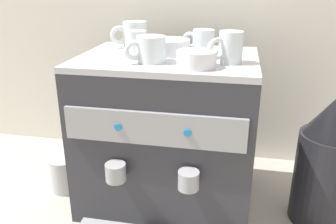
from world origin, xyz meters
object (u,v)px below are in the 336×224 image
object	(u,v)px
ceramic_bowl_0	(170,47)
ceramic_bowl_1	(197,59)
milk_pitcher	(65,173)
ceramic_cup_3	(150,49)
coffee_grinder	(328,163)
ceramic_cup_0	(229,47)
espresso_machine	(168,132)
ceramic_cup_4	(137,42)
ceramic_cup_1	(134,34)
ceramic_cup_2	(202,41)

from	to	relation	value
ceramic_bowl_0	ceramic_bowl_1	size ratio (longest dim) A/B	1.17
ceramic_bowl_1	milk_pitcher	size ratio (longest dim) A/B	0.85
ceramic_cup_3	coffee_grinder	size ratio (longest dim) A/B	0.26
ceramic_cup_0	ceramic_cup_3	xyz separation A→B (m)	(-0.21, -0.03, -0.01)
ceramic_bowl_1	espresso_machine	bearing A→B (deg)	131.21
ceramic_cup_0	ceramic_bowl_1	bearing A→B (deg)	-142.87
ceramic_cup_4	ceramic_bowl_0	bearing A→B (deg)	3.94
coffee_grinder	milk_pitcher	xyz separation A→B (m)	(-0.84, 0.00, -0.14)
ceramic_bowl_0	coffee_grinder	xyz separation A→B (m)	(0.48, -0.06, -0.31)
milk_pitcher	ceramic_cup_1	bearing A→B (deg)	32.95
ceramic_bowl_1	coffee_grinder	xyz separation A→B (m)	(0.38, 0.09, -0.31)
espresso_machine	ceramic_cup_2	size ratio (longest dim) A/B	5.16
ceramic_cup_0	milk_pitcher	xyz separation A→B (m)	(-0.54, 0.03, -0.47)
ceramic_cup_1	ceramic_bowl_1	size ratio (longest dim) A/B	1.11
espresso_machine	ceramic_bowl_0	size ratio (longest dim) A/B	4.35
ceramic_bowl_0	ceramic_bowl_1	distance (m)	0.18
ceramic_cup_1	ceramic_cup_0	bearing A→B (deg)	-28.78
coffee_grinder	ceramic_cup_3	bearing A→B (deg)	-173.31
ceramic_cup_1	milk_pitcher	world-z (taller)	ceramic_cup_1
ceramic_cup_4	ceramic_cup_0	bearing A→B (deg)	-15.58
ceramic_bowl_0	milk_pitcher	xyz separation A→B (m)	(-0.36, -0.06, -0.45)
ceramic_cup_2	coffee_grinder	bearing A→B (deg)	-13.91
ceramic_cup_4	ceramic_bowl_0	xyz separation A→B (m)	(0.10, 0.01, -0.01)
ceramic_cup_3	ceramic_bowl_0	size ratio (longest dim) A/B	0.88
ceramic_cup_4	ceramic_cup_2	bearing A→B (deg)	13.71
ceramic_cup_0	ceramic_cup_1	bearing A→B (deg)	151.22
ceramic_cup_1	ceramic_cup_2	size ratio (longest dim) A/B	1.12
coffee_grinder	ceramic_bowl_0	bearing A→B (deg)	173.32
coffee_grinder	ceramic_bowl_1	bearing A→B (deg)	-166.97
ceramic_cup_3	ceramic_cup_4	distance (m)	0.13
coffee_grinder	ceramic_cup_0	bearing A→B (deg)	-174.65
ceramic_cup_1	ceramic_cup_2	world-z (taller)	ceramic_cup_1
ceramic_cup_0	ceramic_cup_2	distance (m)	0.15
ceramic_cup_0	ceramic_bowl_0	world-z (taller)	ceramic_cup_0
ceramic_cup_4	coffee_grinder	xyz separation A→B (m)	(0.58, -0.05, -0.32)
espresso_machine	ceramic_cup_2	distance (m)	0.30
espresso_machine	ceramic_cup_4	world-z (taller)	ceramic_cup_4
coffee_grinder	milk_pitcher	size ratio (longest dim) A/B	3.35
ceramic_bowl_0	ceramic_cup_3	bearing A→B (deg)	-105.64
ceramic_cup_2	ceramic_cup_4	xyz separation A→B (m)	(-0.19, -0.05, -0.00)
ceramic_cup_0	coffee_grinder	size ratio (longest dim) A/B	0.23
espresso_machine	ceramic_bowl_1	xyz separation A→B (m)	(0.10, -0.11, 0.26)
ceramic_cup_0	ceramic_cup_4	world-z (taller)	ceramic_cup_0
ceramic_bowl_0	coffee_grinder	distance (m)	0.58
ceramic_cup_0	ceramic_cup_1	xyz separation A→B (m)	(-0.32, 0.17, -0.00)
ceramic_bowl_1	coffee_grinder	size ratio (longest dim) A/B	0.25
ceramic_cup_1	ceramic_cup_3	size ratio (longest dim) A/B	1.08
ceramic_cup_0	ceramic_bowl_1	world-z (taller)	ceramic_cup_0
ceramic_cup_1	ceramic_cup_2	xyz separation A→B (m)	(0.23, -0.05, -0.01)
espresso_machine	ceramic_cup_3	bearing A→B (deg)	-111.04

